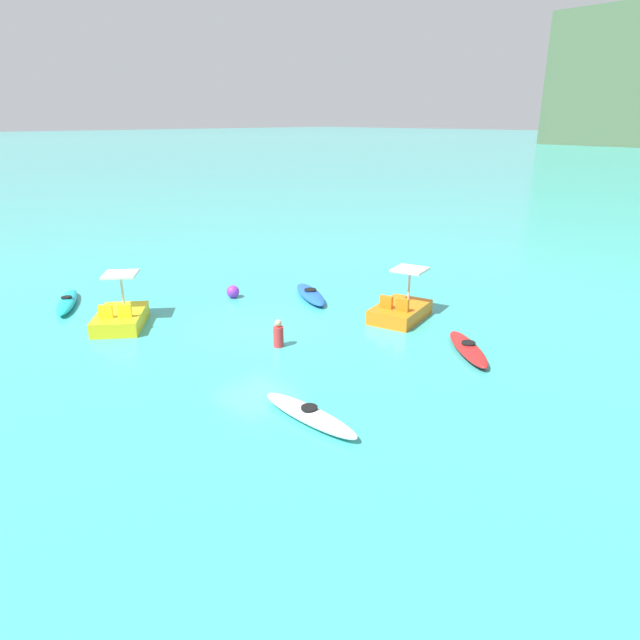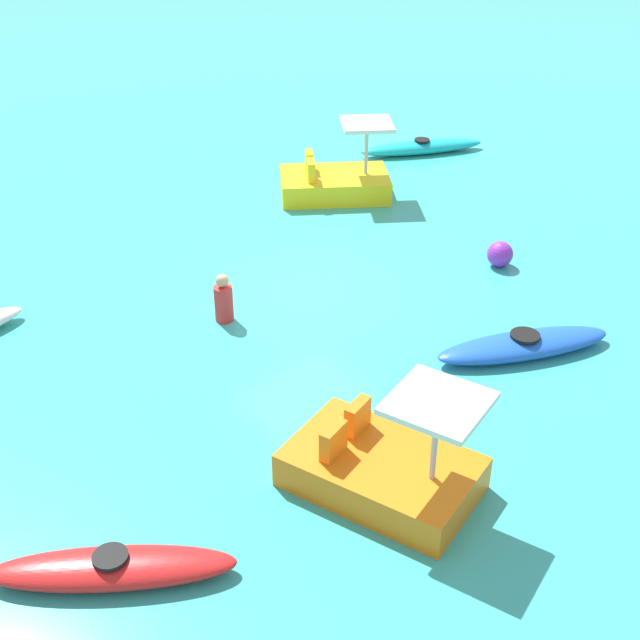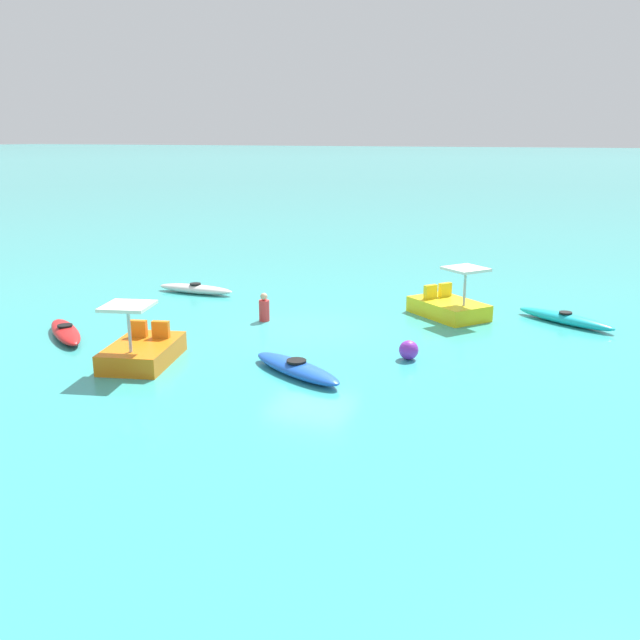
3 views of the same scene
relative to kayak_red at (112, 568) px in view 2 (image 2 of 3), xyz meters
The scene contains 8 objects.
ground_plane 7.00m from the kayak_red, 151.40° to the right, with size 600.00×600.00×0.00m, color #38ADA8.
kayak_red is the anchor object (origin of this frame).
kayak_blue 7.35m from the kayak_red, behind, with size 2.99×2.03×0.37m.
kayak_cyan 14.73m from the kayak_red, 152.57° to the right, with size 3.09×2.09×0.37m.
pedal_boat_orange 3.54m from the kayak_red, 162.71° to the left, with size 2.04×2.70×1.68m.
pedal_boat_yellow 11.52m from the kayak_red, 146.61° to the right, with size 2.81×2.66×1.68m.
buoy_purple 9.68m from the kayak_red, 169.90° to the right, with size 0.50×0.50×0.50m, color purple.
person_near_shore 5.78m from the kayak_red, 140.21° to the right, with size 0.40×0.40×0.88m.
Camera 2 is at (9.07, 9.99, 7.66)m, focal length 47.93 mm.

